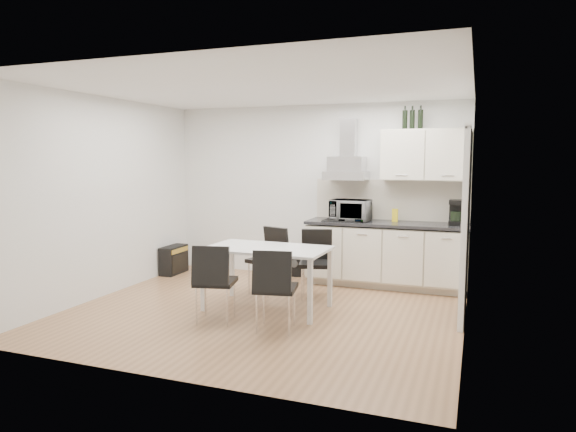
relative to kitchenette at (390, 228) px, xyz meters
name	(u,v)px	position (x,y,z in m)	size (l,w,h in m)	color
ground	(263,311)	(-1.19, -1.73, -0.83)	(4.50, 4.50, 0.00)	#A3774F
wall_back	(314,192)	(-1.19, 0.27, 0.47)	(4.50, 0.10, 2.60)	silver
wall_front	(164,222)	(-1.19, -3.73, 0.47)	(4.50, 0.10, 2.60)	silver
wall_left	(104,197)	(-3.44, -1.73, 0.47)	(0.10, 4.00, 2.60)	silver
wall_right	(469,209)	(1.06, -1.73, 0.47)	(0.10, 4.00, 2.60)	silver
ceiling	(262,87)	(-1.19, -1.73, 1.77)	(4.50, 4.50, 0.00)	white
doorway	(465,226)	(1.02, -1.18, 0.22)	(0.08, 1.04, 2.10)	white
kitchenette	(390,228)	(0.00, 0.00, 0.00)	(2.22, 0.64, 2.52)	beige
dining_table	(267,254)	(-1.19, -1.61, -0.16)	(1.47, 0.87, 0.75)	white
chair_far_left	(267,261)	(-1.47, -0.96, -0.39)	(0.44, 0.50, 0.88)	black
chair_far_right	(316,265)	(-0.78, -0.95, -0.39)	(0.44, 0.50, 0.88)	black
chair_near_left	(216,283)	(-1.54, -2.26, -0.39)	(0.44, 0.50, 0.88)	black
chair_near_right	(276,289)	(-0.81, -2.29, -0.39)	(0.44, 0.50, 0.88)	black
guitar_amp	(174,260)	(-3.31, -0.35, -0.61)	(0.24, 0.53, 0.44)	black
floor_speaker	(296,265)	(-1.45, 0.17, -0.66)	(0.20, 0.18, 0.34)	black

